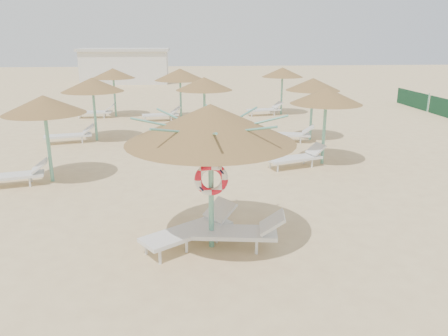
{
  "coord_description": "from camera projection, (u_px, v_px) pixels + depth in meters",
  "views": [
    {
      "loc": [
        -0.49,
        -8.65,
        4.29
      ],
      "look_at": [
        0.42,
        1.24,
        1.3
      ],
      "focal_mm": 35.0,
      "sensor_mm": 36.0,
      "label": 1
    }
  ],
  "objects": [
    {
      "name": "palapa_field",
      "position": [
        191.0,
        84.0,
        19.39
      ],
      "size": [
        12.99,
        13.97,
        2.7
      ],
      "color": "#65B097",
      "rests_on": "ground"
    },
    {
      "name": "main_palapa",
      "position": [
        211.0,
        124.0,
        8.56
      ],
      "size": [
        3.4,
        3.4,
        3.05
      ],
      "color": "#65B097",
      "rests_on": "ground"
    },
    {
      "name": "service_hut",
      "position": [
        125.0,
        66.0,
        41.91
      ],
      "size": [
        8.4,
        4.4,
        3.25
      ],
      "color": "silver",
      "rests_on": "ground"
    },
    {
      "name": "lounger_main_b",
      "position": [
        235.0,
        231.0,
        9.16
      ],
      "size": [
        2.26,
        0.96,
        0.79
      ],
      "rotation": [
        0.0,
        0.0,
        -0.14
      ],
      "color": "silver",
      "rests_on": "ground"
    },
    {
      "name": "lounger_main_a",
      "position": [
        193.0,
        228.0,
        9.3
      ],
      "size": [
        2.16,
        1.78,
        0.79
      ],
      "rotation": [
        0.0,
        0.0,
        0.61
      ],
      "color": "silver",
      "rests_on": "ground"
    },
    {
      "name": "ground",
      "position": [
        210.0,
        242.0,
        9.53
      ],
      "size": [
        120.0,
        120.0,
        0.0
      ],
      "primitive_type": "plane",
      "color": "#E1C389",
      "rests_on": "ground"
    }
  ]
}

